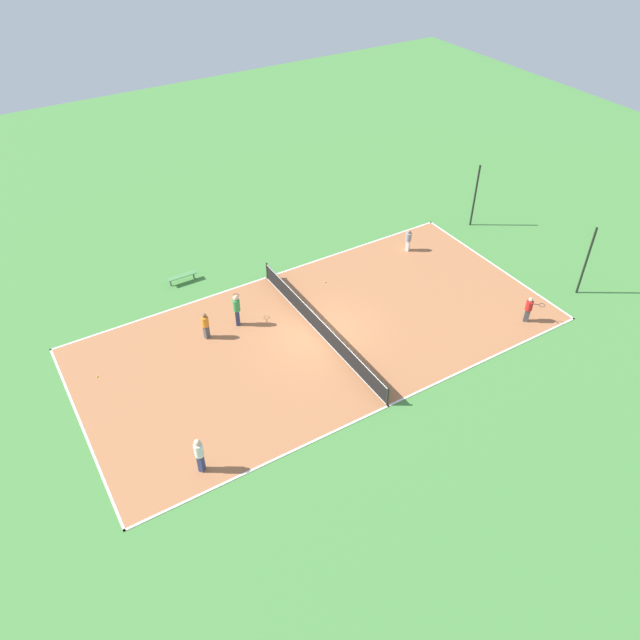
# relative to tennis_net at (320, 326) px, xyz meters

# --- Properties ---
(ground_plane) EXTENTS (80.00, 80.00, 0.00)m
(ground_plane) POSITION_rel_tennis_net_xyz_m (0.00, 0.00, -0.54)
(ground_plane) COLOR #47843D
(court_surface) EXTENTS (11.66, 23.78, 0.02)m
(court_surface) POSITION_rel_tennis_net_xyz_m (0.00, 0.00, -0.53)
(court_surface) COLOR #AD6B42
(court_surface) RESTS_ON ground_plane
(tennis_net) EXTENTS (11.46, 0.10, 1.01)m
(tennis_net) POSITION_rel_tennis_net_xyz_m (0.00, 0.00, 0.00)
(tennis_net) COLOR black
(tennis_net) RESTS_ON court_surface
(bench) EXTENTS (0.36, 1.66, 0.45)m
(bench) POSITION_rel_tennis_net_xyz_m (-7.83, -4.21, -0.15)
(bench) COLOR #4C8C4C
(bench) RESTS_ON ground_plane
(player_far_green) EXTENTS (0.98, 0.70, 1.83)m
(player_far_green) POSITION_rel_tennis_net_xyz_m (-2.80, -3.18, 0.55)
(player_far_green) COLOR navy
(player_far_green) RESTS_ON court_surface
(player_center_orange) EXTENTS (0.46, 0.46, 1.50)m
(player_center_orange) POSITION_rel_tennis_net_xyz_m (-2.68, -4.94, 0.33)
(player_center_orange) COLOR #4C4C51
(player_center_orange) RESTS_ON court_surface
(player_coach_red) EXTENTS (0.89, 0.89, 1.47)m
(player_coach_red) POSITION_rel_tennis_net_xyz_m (4.62, 9.57, 0.32)
(player_coach_red) COLOR #4C4C51
(player_coach_red) RESTS_ON court_surface
(player_near_white) EXTENTS (0.51, 0.51, 1.78)m
(player_near_white) POSITION_rel_tennis_net_xyz_m (4.74, -8.35, 0.51)
(player_near_white) COLOR navy
(player_near_white) RESTS_ON court_surface
(player_baseline_gray) EXTENTS (0.49, 0.49, 1.39)m
(player_baseline_gray) POSITION_rel_tennis_net_xyz_m (-3.93, 8.51, 0.26)
(player_baseline_gray) COLOR white
(player_baseline_gray) RESTS_ON court_surface
(tennis_ball_near_net) EXTENTS (0.07, 0.07, 0.07)m
(tennis_ball_near_net) POSITION_rel_tennis_net_xyz_m (-3.64, 2.54, -0.48)
(tennis_ball_near_net) COLOR #CCE033
(tennis_ball_near_net) RESTS_ON court_surface
(tennis_ball_left_sideline) EXTENTS (0.07, 0.07, 0.07)m
(tennis_ball_left_sideline) POSITION_rel_tennis_net_xyz_m (-2.70, -10.44, -0.48)
(tennis_ball_left_sideline) COLOR #CCE033
(tennis_ball_left_sideline) RESTS_ON court_surface
(fence_post_back_left) EXTENTS (0.12, 0.12, 4.06)m
(fence_post_back_left) POSITION_rel_tennis_net_xyz_m (-4.27, 13.80, 1.49)
(fence_post_back_left) COLOR black
(fence_post_back_left) RESTS_ON ground_plane
(fence_post_back_right) EXTENTS (0.12, 0.12, 4.06)m
(fence_post_back_right) POSITION_rel_tennis_net_xyz_m (4.27, 13.80, 1.49)
(fence_post_back_right) COLOR black
(fence_post_back_right) RESTS_ON ground_plane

